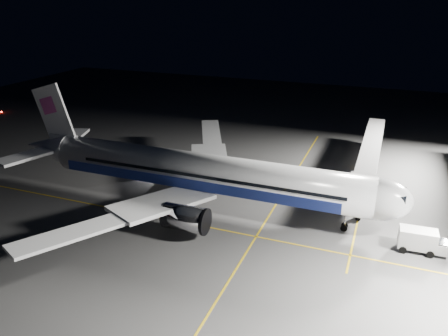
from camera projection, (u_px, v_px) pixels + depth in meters
name	position (u px, v px, depth m)	size (l,w,h in m)	color
ground	(205.00, 205.00, 65.67)	(200.00, 200.00, 0.00)	#4C4C4F
guide_line_main	(269.00, 216.00, 62.31)	(0.25, 80.00, 0.01)	gold
guide_line_cross	(187.00, 223.00, 60.48)	(70.00, 0.25, 0.01)	gold
guide_line_side	(362.00, 201.00, 66.92)	(0.25, 40.00, 0.01)	gold
airliner	(197.00, 172.00, 64.10)	(61.48, 54.22, 16.64)	silver
jet_bridge	(370.00, 156.00, 72.16)	(3.60, 34.40, 6.30)	#B2B2B7
service_truck	(422.00, 240.00, 53.31)	(5.80, 2.74, 2.92)	silver
baggage_tug	(168.00, 170.00, 76.24)	(3.27, 2.96, 1.96)	black
safety_cone_a	(231.00, 183.00, 72.50)	(0.37, 0.37, 0.56)	#EA5509
safety_cone_b	(204.00, 191.00, 69.67)	(0.35, 0.35, 0.52)	#EA5509
safety_cone_c	(253.00, 193.00, 68.90)	(0.46, 0.46, 0.68)	#EA5509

